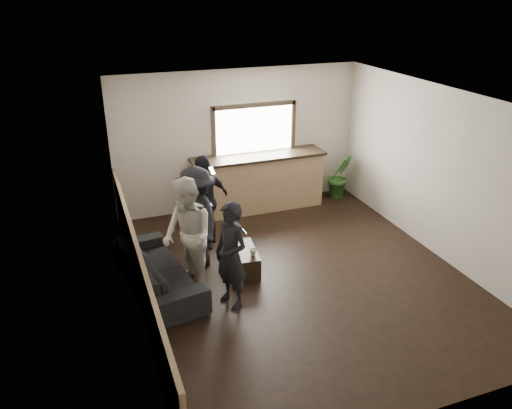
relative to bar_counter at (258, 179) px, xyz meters
name	(u,v)px	position (x,y,z in m)	size (l,w,h in m)	color
ground	(299,276)	(-0.30, -2.70, -0.64)	(5.00, 6.00, 0.01)	black
room_shell	(256,197)	(-1.04, -2.70, 0.83)	(5.01, 6.01, 2.80)	silver
bar_counter	(258,179)	(0.00, 0.00, 0.00)	(2.70, 0.68, 2.13)	#9E7B56
sofa	(158,271)	(-2.45, -2.27, -0.34)	(2.07, 0.81, 0.60)	black
coffee_table	(242,260)	(-1.09, -2.20, -0.46)	(0.44, 0.80, 0.35)	black
cup_a	(233,242)	(-1.18, -1.99, -0.23)	(0.13, 0.13, 0.11)	silver
cup_b	(253,252)	(-0.98, -2.40, -0.24)	(0.11, 0.11, 0.10)	silver
potted_plant	(340,176)	(1.85, -0.05, -0.16)	(0.52, 0.42, 0.95)	#2D6623
person_a	(231,256)	(-1.53, -3.04, 0.15)	(0.57, 0.68, 1.59)	black
person_b	(188,236)	(-2.00, -2.44, 0.24)	(0.86, 0.99, 1.77)	beige
person_c	(197,218)	(-1.70, -1.80, 0.21)	(0.82, 1.19, 1.70)	black
person_d	(205,201)	(-1.39, -1.13, 0.18)	(1.04, 0.75, 1.64)	black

